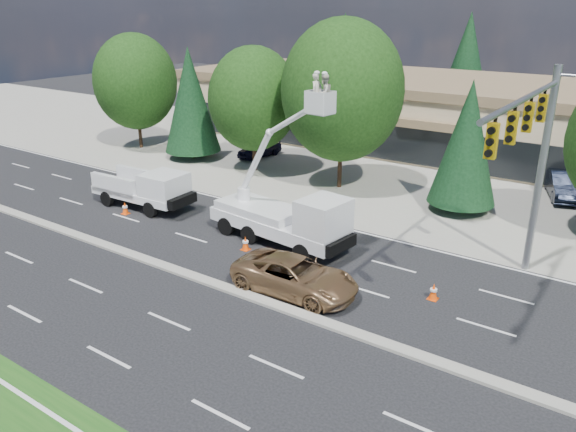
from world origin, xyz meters
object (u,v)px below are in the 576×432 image
Objects in this scene: utility_pickup at (147,193)px; bucket_truck at (290,211)px; signal_mast at (536,148)px; minivan at (295,276)px.

utility_pickup is 10.04m from bucket_truck.
signal_mast reaches higher than minivan.
utility_pickup reaches higher than minivan.
minivan is at bearing -18.07° from utility_pickup.
bucket_truck is at bearing -169.88° from signal_mast.
signal_mast is 1.66× the size of utility_pickup.
bucket_truck is 4.86m from minivan.
signal_mast is 1.89× the size of minivan.
minivan is (2.86, -3.77, -1.10)m from bucket_truck.
signal_mast is at bearing 16.88° from bucket_truck.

